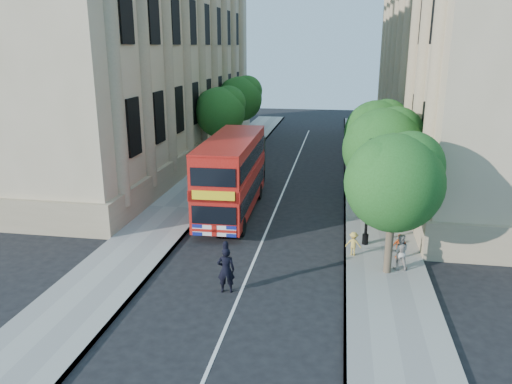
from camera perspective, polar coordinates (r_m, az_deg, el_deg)
The scene contains 17 objects.
ground at distance 19.70m, azimuth -1.98°, elevation -11.89°, with size 120.00×120.00×0.00m, color black.
pavement_right at distance 28.61m, azimuth 13.53°, elevation -3.00°, with size 3.50×80.00×0.12m, color gray.
pavement_left at distance 30.02m, azimuth -8.92°, elevation -1.81°, with size 3.50×80.00×0.12m, color gray.
building_right at distance 42.24m, azimuth 24.54°, elevation 14.52°, with size 12.00×38.00×18.00m, color tan.
building_left at distance 44.52m, azimuth -13.79°, elevation 15.51°, with size 12.00×38.00×18.00m, color tan.
tree_right_near at distance 20.77m, azimuth 15.65°, elevation 1.60°, with size 4.00×4.00×6.08m.
tree_right_mid at distance 26.57m, azimuth 14.48°, elevation 5.26°, with size 4.20×4.20×6.37m.
tree_right_far at distance 32.49m, azimuth 13.68°, elevation 7.04°, with size 4.00×4.00×6.15m.
tree_left_far at distance 40.46m, azimuth -4.06°, elevation 9.40°, with size 4.00×4.00×6.30m.
tree_left_back at distance 48.20m, azimuth -1.79°, elevation 10.87°, with size 4.20×4.20×6.65m.
lamp_post at distance 24.01m, azimuth 12.68°, elevation -0.53°, with size 0.32×0.32×5.16m.
double_decker_bus at distance 28.13m, azimuth -2.78°, elevation 2.11°, with size 2.78×9.49×4.35m.
box_van at distance 33.33m, azimuth -1.43°, elevation 2.90°, with size 2.44×5.65×3.19m.
police_constable at distance 19.69m, azimuth -3.45°, elevation -8.88°, with size 0.68×0.45×1.88m, color black.
woman_pedestrian at distance 22.21m, azimuth 16.10°, elevation -6.58°, with size 0.77×0.60×1.58m, color beige.
child_a at distance 23.37m, azimuth 16.09°, elevation -5.98°, with size 0.67×0.28×1.15m, color orange.
child_b at distance 23.24m, azimuth 11.07°, elevation -5.81°, with size 0.72×0.41×1.11m, color gold.
Camera 1 is at (3.58, -16.98, 9.33)m, focal length 35.00 mm.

